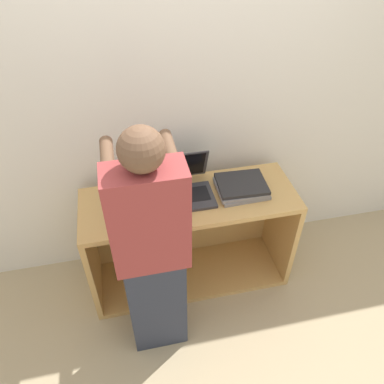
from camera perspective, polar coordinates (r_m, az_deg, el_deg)
ground_plane at (r=2.88m, az=0.79°, el=-16.33°), size 12.00×12.00×0.00m
wall_back at (r=2.49m, az=-2.19°, el=11.42°), size 8.00×0.05×2.40m
cart at (r=2.76m, az=-0.67°, el=-6.20°), size 1.42×0.51×0.80m
laptop_open at (r=2.44m, az=-0.67°, el=0.83°), size 0.32×0.35×0.26m
laptop_stack_left at (r=2.39m, az=-8.49°, el=-1.43°), size 0.33×0.27×0.07m
laptop_stack_right at (r=2.49m, az=7.52°, el=0.77°), size 0.33×0.28×0.07m
person at (r=2.09m, az=-6.07°, el=-9.57°), size 0.40×0.53×1.62m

